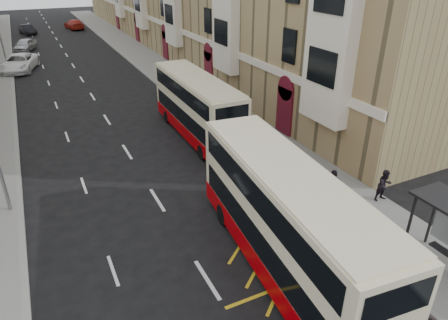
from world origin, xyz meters
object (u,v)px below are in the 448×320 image
pedestrian_far (333,188)px  white_van (19,63)px  car_silver (25,45)px  double_decker_rear (197,107)px  car_dark (27,30)px  car_red (74,24)px  double_decker_front (285,221)px  pedestrian_mid (385,185)px

pedestrian_far → white_van: 36.47m
white_van → car_silver: (0.89, 10.30, -0.08)m
double_decker_rear → pedestrian_far: 10.76m
double_decker_rear → car_silver: bearing=105.5°
car_silver → car_dark: (0.83, 13.40, -0.05)m
car_dark → car_red: bearing=1.1°
white_van → car_red: size_ratio=1.14×
car_red → car_silver: bearing=54.7°
car_silver → car_red: bearing=84.4°
double_decker_rear → car_dark: double_decker_rear is taller
car_red → double_decker_front: bearing=81.1°
car_dark → pedestrian_mid: bearing=-92.5°
double_decker_front → pedestrian_far: size_ratio=5.92×
double_decker_front → car_dark: (-6.28, 60.44, -1.45)m
double_decker_front → car_dark: 60.78m
double_decker_front → pedestrian_far: (4.36, 2.44, -1.09)m
pedestrian_far → car_silver: (-11.47, 44.60, -0.30)m
double_decker_front → double_decker_rear: double_decker_front is taller
pedestrian_mid → pedestrian_far: bearing=164.9°
double_decker_rear → car_silver: (-9.08, 34.16, -1.27)m
double_decker_rear → white_van: 25.89m
pedestrian_mid → pedestrian_far: (-2.49, 0.75, 0.12)m
pedestrian_mid → white_van: size_ratio=0.26×
car_silver → car_red: car_red is taller
car_silver → car_dark: size_ratio=1.04×
car_dark → double_decker_front: bearing=-99.2°
double_decker_front → car_red: size_ratio=2.03×
double_decker_front → pedestrian_mid: bearing=19.2°
pedestrian_mid → car_red: bearing=97.3°
white_van → car_red: (8.82, 25.75, -0.07)m
pedestrian_far → car_dark: pedestrian_far is taller
pedestrian_far → car_red: (-3.54, 60.06, -0.29)m
double_decker_front → car_red: 62.52m
car_silver → car_dark: car_silver is taller
double_decker_front → pedestrian_mid: size_ratio=6.80×
white_van → pedestrian_mid: bearing=-51.1°
double_decker_front → double_decker_rear: 13.03m
double_decker_rear → white_van: double_decker_rear is taller
pedestrian_far → car_red: pedestrian_far is taller
double_decker_front → car_silver: size_ratio=2.41×
pedestrian_far → car_silver: pedestrian_far is taller
pedestrian_far → car_dark: 58.97m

